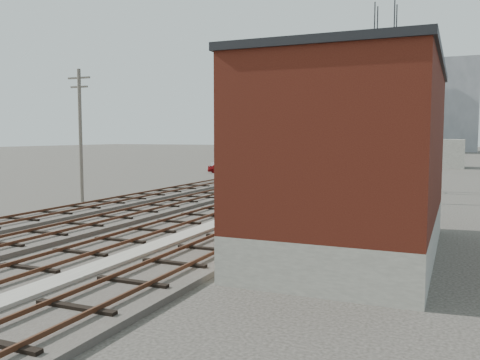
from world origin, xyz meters
The scene contains 23 objects.
ground centered at (0.00, 60.00, 0.00)m, with size 320.00×320.00×0.00m, color #282621.
track_right centered at (2.50, 39.00, 0.11)m, with size 3.20×90.00×0.39m.
track_mid_right centered at (-1.50, 39.00, 0.11)m, with size 3.20×90.00×0.39m.
track_mid_left centered at (-5.50, 39.00, 0.11)m, with size 3.20×90.00×0.39m.
track_left centered at (-9.50, 39.00, 0.11)m, with size 3.20×90.00×0.39m.
platform_curb centered at (0.50, 14.00, 0.13)m, with size 0.90×28.00×0.26m, color gray.
brick_building centered at (7.50, 12.00, 3.63)m, with size 6.54×12.20×7.22m.
lattice_tower centered at (5.50, 35.00, 7.50)m, with size 1.60×1.60×15.00m.
utility_pole_left_a centered at (-12.50, 20.00, 4.80)m, with size 1.80×0.24×9.00m.
utility_pole_left_b centered at (-12.50, 45.00, 4.80)m, with size 1.80×0.24×9.00m.
utility_pole_left_c centered at (-12.50, 70.00, 4.80)m, with size 1.80×0.24×9.00m.
utility_pole_right_a centered at (6.50, 28.00, 4.80)m, with size 1.80×0.24×9.00m.
utility_pole_right_b centered at (6.50, 58.00, 4.80)m, with size 1.80×0.24×9.00m.
apartment_left centered at (-18.00, 135.00, 15.00)m, with size 22.00×14.00×30.00m, color gray.
apartment_right centered at (8.00, 150.00, 13.00)m, with size 16.00×12.00×26.00m, color gray.
shed_left centered at (-16.00, 60.00, 1.60)m, with size 8.00×5.00×3.20m, color gray.
shed_right centered at (9.00, 70.00, 2.00)m, with size 6.00×6.00×4.00m, color gray.
signal_mast centered at (3.70, 9.71, 2.51)m, with size 0.40×0.42×4.22m.
switch_stand centered at (-3.55, 35.85, 0.70)m, with size 0.42×0.42×1.49m.
site_trailer centered at (-10.90, 56.66, 1.21)m, with size 6.17×3.90×2.41m.
car_red centered at (-15.05, 48.10, 0.61)m, with size 1.45×3.60×1.23m, color maroon.
car_silver centered at (-16.00, 51.36, 0.71)m, with size 1.50×4.29×1.41m, color #9EA0A5.
car_grey centered at (-15.92, 55.97, 0.61)m, with size 1.71×4.20×1.22m, color gray.
Camera 1 is at (11.16, -7.52, 4.52)m, focal length 38.00 mm.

